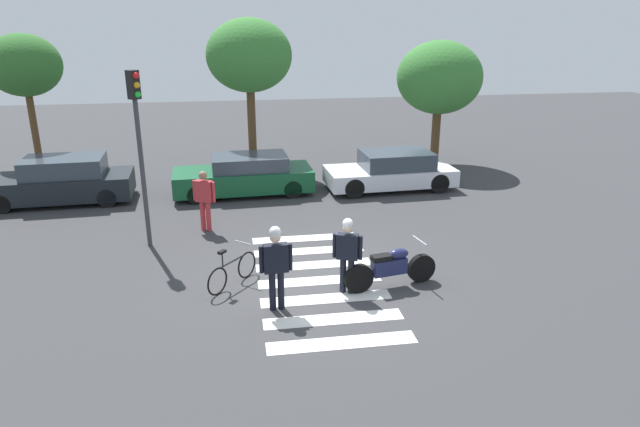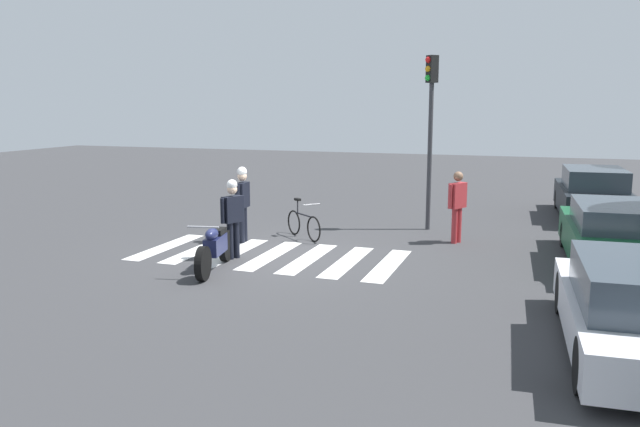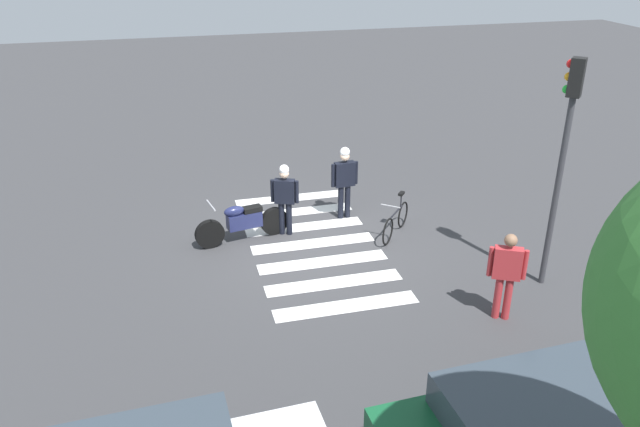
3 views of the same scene
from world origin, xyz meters
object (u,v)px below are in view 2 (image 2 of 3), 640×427
Objects in this scene: officer_on_foot at (233,213)px; pedestrian_bystander at (457,202)px; police_motorcycle at (215,248)px; officer_by_motorcycle at (243,198)px; car_green_compact at (615,236)px; leaning_bicycle at (303,224)px; traffic_light_pole at (430,115)px; car_black_suv at (592,195)px.

officer_on_foot is 1.00× the size of pedestrian_bystander.
police_motorcycle is 2.77m from officer_by_motorcycle.
officer_by_motorcycle reaches higher than officer_on_foot.
officer_by_motorcycle is 1.06× the size of pedestrian_bystander.
officer_by_motorcycle is 8.38m from car_green_compact.
traffic_light_pole is at bearing 127.81° from leaning_bicycle.
police_motorcycle is 7.11m from traffic_light_pole.
car_black_suv is at bearing -179.79° from car_green_compact.
police_motorcycle is 1.16m from officer_on_foot.
officer_by_motorcycle is 0.39× the size of car_green_compact.
car_green_compact is at bearing 85.78° from leaning_bicycle.
car_black_suv is at bearing 127.29° from officer_by_motorcycle.
officer_by_motorcycle is 0.40× the size of car_black_suv.
traffic_light_pole reaches higher than pedestrian_bystander.
officer_by_motorcycle is (-1.60, -0.53, 0.08)m from officer_on_foot.
police_motorcycle is 8.30m from car_green_compact.
leaning_bicycle is at bearing -52.52° from car_black_suv.
car_black_suv is 5.97m from car_green_compact.
officer_by_motorcycle is at bearing -161.61° from officer_on_foot.
traffic_light_pole is (-5.69, 3.38, 2.59)m from police_motorcycle.
pedestrian_bystander is 5.83m from car_black_suv.
traffic_light_pole is (-2.68, -4.35, 2.41)m from car_green_compact.
police_motorcycle is 3.59m from leaning_bicycle.
car_black_suv is at bearing 135.54° from officer_on_foot.
officer_by_motorcycle is at bearing -52.68° from traffic_light_pole.
officer_by_motorcycle is 5.22m from pedestrian_bystander.
leaning_bicycle is 0.74× the size of pedestrian_bystander.
pedestrian_bystander is 2.69m from traffic_light_pole.
pedestrian_bystander is (-4.23, 4.33, 0.54)m from police_motorcycle.
officer_by_motorcycle reaches higher than car_black_suv.
leaning_bicycle is 0.28× the size of traffic_light_pole.
pedestrian_bystander is at bearing -109.84° from car_green_compact.
pedestrian_bystander is at bearing 107.93° from officer_by_motorcycle.
officer_on_foot is at bearing -36.75° from traffic_light_pole.
officer_on_foot is 6.17m from traffic_light_pole.
car_black_suv is 1.02× the size of traffic_light_pole.
police_motorcycle is at bearing -40.65° from car_black_suv.
officer_by_motorcycle reaches higher than police_motorcycle.
leaning_bicycle is 1.70m from officer_by_motorcycle.
officer_on_foot is 8.08m from car_green_compact.
car_black_suv is (-5.44, 7.10, 0.35)m from leaning_bicycle.
officer_on_foot is at bearing 18.39° from officer_by_motorcycle.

